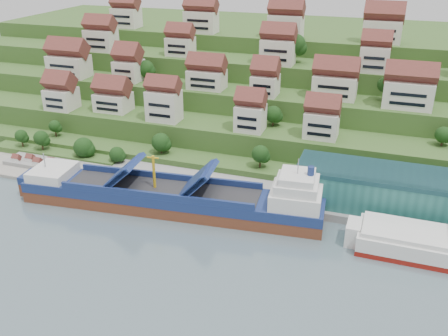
% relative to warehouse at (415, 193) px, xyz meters
% --- Properties ---
extents(ground, '(300.00, 300.00, 0.00)m').
position_rel_warehouse_xyz_m(ground, '(-52.00, -17.00, -7.20)').
color(ground, slate).
rests_on(ground, ground).
extents(quay, '(180.00, 14.00, 2.20)m').
position_rel_warehouse_xyz_m(quay, '(-32.00, -2.00, -6.10)').
color(quay, gray).
rests_on(quay, ground).
extents(pebble_beach, '(45.00, 20.00, 1.00)m').
position_rel_warehouse_xyz_m(pebble_beach, '(-110.00, -5.00, -6.70)').
color(pebble_beach, gray).
rests_on(pebble_beach, ground).
extents(hillside, '(260.00, 128.00, 31.00)m').
position_rel_warehouse_xyz_m(hillside, '(-52.00, 86.55, 3.46)').
color(hillside, '#2D4C1E').
rests_on(hillside, ground).
extents(hillside_village, '(156.27, 63.75, 28.55)m').
position_rel_warehouse_xyz_m(hillside_village, '(-56.79, 45.98, 18.10)').
color(hillside_village, silver).
rests_on(hillside_village, ground).
extents(hillside_trees, '(140.25, 62.78, 32.73)m').
position_rel_warehouse_xyz_m(hillside_trees, '(-62.70, 29.59, 10.22)').
color(hillside_trees, '#1B4115').
rests_on(hillside_trees, ground).
extents(warehouse, '(60.00, 15.00, 10.00)m').
position_rel_warehouse_xyz_m(warehouse, '(0.00, 0.00, 0.00)').
color(warehouse, '#276C65').
rests_on(warehouse, quay).
extents(flagpole, '(1.28, 0.16, 8.00)m').
position_rel_warehouse_xyz_m(flagpole, '(-33.89, -7.00, -0.32)').
color(flagpole, gray).
rests_on(flagpole, quay).
extents(beach_huts, '(14.40, 3.70, 2.20)m').
position_rel_warehouse_xyz_m(beach_huts, '(-112.00, -6.25, -5.10)').
color(beach_huts, white).
rests_on(beach_huts, pebble_beach).
extents(cargo_ship, '(81.46, 19.87, 17.92)m').
position_rel_warehouse_xyz_m(cargo_ship, '(-58.76, -15.60, -3.81)').
color(cargo_ship, brown).
rests_on(cargo_ship, ground).
extents(second_ship, '(32.93, 12.51, 9.51)m').
position_rel_warehouse_xyz_m(second_ship, '(4.90, -16.44, -4.33)').
color(second_ship, maroon).
rests_on(second_ship, ground).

